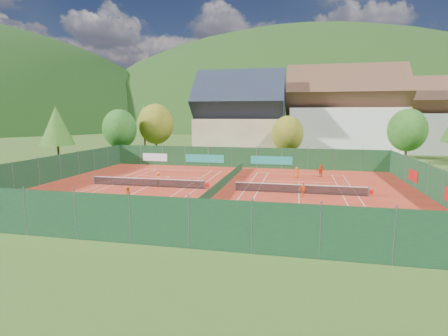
% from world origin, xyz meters
% --- Properties ---
extents(ground, '(600.00, 600.00, 0.00)m').
position_xyz_m(ground, '(0.00, 0.00, -0.02)').
color(ground, '#315119').
rests_on(ground, ground).
extents(clay_pad, '(40.00, 32.00, 0.01)m').
position_xyz_m(clay_pad, '(0.00, 0.00, 0.01)').
color(clay_pad, '#AE2D19').
rests_on(clay_pad, ground).
extents(court_markings_left, '(11.03, 23.83, 0.00)m').
position_xyz_m(court_markings_left, '(-8.00, 0.00, 0.01)').
color(court_markings_left, white).
rests_on(court_markings_left, ground).
extents(court_markings_right, '(11.03, 23.83, 0.00)m').
position_xyz_m(court_markings_right, '(8.00, 0.00, 0.01)').
color(court_markings_right, white).
rests_on(court_markings_right, ground).
extents(tennis_net_left, '(13.30, 0.10, 1.02)m').
position_xyz_m(tennis_net_left, '(-7.85, 0.00, 0.51)').
color(tennis_net_left, '#59595B').
rests_on(tennis_net_left, ground).
extents(tennis_net_right, '(13.30, 0.10, 1.02)m').
position_xyz_m(tennis_net_right, '(8.15, 0.00, 0.51)').
color(tennis_net_right, '#59595B').
rests_on(tennis_net_right, ground).
extents(court_divider, '(0.03, 28.80, 1.00)m').
position_xyz_m(court_divider, '(0.00, 0.00, 0.50)').
color(court_divider, '#15391E').
rests_on(court_divider, ground).
extents(fence_north, '(40.00, 0.10, 3.00)m').
position_xyz_m(fence_north, '(-0.46, 15.99, 1.47)').
color(fence_north, '#15391B').
rests_on(fence_north, ground).
extents(fence_south, '(40.00, 0.04, 3.00)m').
position_xyz_m(fence_south, '(0.00, -16.00, 1.50)').
color(fence_south, '#12341C').
rests_on(fence_south, ground).
extents(fence_west, '(0.04, 32.00, 3.00)m').
position_xyz_m(fence_west, '(-20.00, 0.00, 1.50)').
color(fence_west, '#14371E').
rests_on(fence_west, ground).
extents(fence_east, '(0.09, 32.00, 3.00)m').
position_xyz_m(fence_east, '(20.00, 0.05, 1.48)').
color(fence_east, '#163C20').
rests_on(fence_east, ground).
extents(chalet, '(16.20, 12.00, 16.00)m').
position_xyz_m(chalet, '(-3.00, 30.00, 6.62)').
color(chalet, beige).
rests_on(chalet, ground).
extents(hotel_block_a, '(21.60, 11.00, 17.25)m').
position_xyz_m(hotel_block_a, '(16.00, 36.00, 7.38)').
color(hotel_block_a, silver).
rests_on(hotel_block_a, ground).
extents(hotel_block_b, '(17.28, 10.00, 15.50)m').
position_xyz_m(hotel_block_b, '(30.00, 44.00, 6.62)').
color(hotel_block_b, silver).
rests_on(hotel_block_b, ground).
extents(tree_west_front, '(5.72, 5.72, 8.69)m').
position_xyz_m(tree_west_front, '(-22.00, 20.00, 5.39)').
color(tree_west_front, '#412717').
rests_on(tree_west_front, ground).
extents(tree_west_mid, '(6.44, 6.44, 9.78)m').
position_xyz_m(tree_west_mid, '(-18.00, 26.00, 6.07)').
color(tree_west_mid, '#412E17').
rests_on(tree_west_mid, ground).
extents(tree_west_back, '(5.60, 5.60, 10.00)m').
position_xyz_m(tree_west_back, '(-24.00, 34.00, 6.74)').
color(tree_west_back, '#422617').
rests_on(tree_west_back, ground).
extents(tree_center, '(5.01, 5.01, 7.60)m').
position_xyz_m(tree_center, '(6.00, 22.00, 4.72)').
color(tree_center, '#49301A').
rests_on(tree_center, ground).
extents(tree_east_front, '(5.72, 5.72, 8.69)m').
position_xyz_m(tree_east_front, '(24.00, 24.00, 5.39)').
color(tree_east_front, '#443018').
rests_on(tree_east_front, ground).
extents(tree_west_side, '(5.04, 5.04, 9.00)m').
position_xyz_m(tree_west_side, '(-28.00, 12.00, 6.06)').
color(tree_west_side, '#463019').
rests_on(tree_west_side, ground).
extents(tree_east_back, '(7.15, 7.15, 10.86)m').
position_xyz_m(tree_east_back, '(26.00, 40.00, 6.74)').
color(tree_east_back, '#4D371B').
rests_on(tree_east_back, ground).
extents(mountain_backdrop, '(820.00, 530.00, 242.00)m').
position_xyz_m(mountain_backdrop, '(28.54, 233.48, -39.64)').
color(mountain_backdrop, black).
rests_on(mountain_backdrop, ground).
extents(ball_hopper, '(0.34, 0.34, 0.80)m').
position_xyz_m(ball_hopper, '(10.54, -12.06, 0.56)').
color(ball_hopper, slate).
rests_on(ball_hopper, ground).
extents(loose_ball_0, '(0.07, 0.07, 0.07)m').
position_xyz_m(loose_ball_0, '(-6.76, -8.08, 0.03)').
color(loose_ball_0, '#CCD833').
rests_on(loose_ball_0, ground).
extents(loose_ball_1, '(0.07, 0.07, 0.07)m').
position_xyz_m(loose_ball_1, '(7.07, -8.71, 0.03)').
color(loose_ball_1, '#CCD833').
rests_on(loose_ball_1, ground).
extents(loose_ball_2, '(0.07, 0.07, 0.07)m').
position_xyz_m(loose_ball_2, '(1.53, 4.27, 0.03)').
color(loose_ball_2, '#CCD833').
rests_on(loose_ball_2, ground).
extents(loose_ball_3, '(0.07, 0.07, 0.07)m').
position_xyz_m(loose_ball_3, '(-3.44, 5.68, 0.03)').
color(loose_ball_3, '#CCD833').
rests_on(loose_ball_3, ground).
extents(loose_ball_4, '(0.07, 0.07, 0.07)m').
position_xyz_m(loose_ball_4, '(9.94, -2.32, 0.03)').
color(loose_ball_4, '#CCD833').
rests_on(loose_ball_4, ground).
extents(player_left_near, '(0.65, 0.52, 1.55)m').
position_xyz_m(player_left_near, '(-11.87, -10.47, 0.77)').
color(player_left_near, '#CA5D12').
rests_on(player_left_near, ground).
extents(player_left_mid, '(0.79, 0.68, 1.40)m').
position_xyz_m(player_left_mid, '(-6.70, -6.93, 0.70)').
color(player_left_mid, '#CD6012').
rests_on(player_left_mid, ground).
extents(player_left_far, '(1.12, 1.01, 1.51)m').
position_xyz_m(player_left_far, '(-7.07, 0.73, 0.76)').
color(player_left_far, orange).
rests_on(player_left_far, ground).
extents(player_right_near, '(0.88, 0.66, 1.38)m').
position_xyz_m(player_right_near, '(8.34, -1.43, 0.69)').
color(player_right_near, '#FD5D16').
rests_on(player_right_near, ground).
extents(player_right_far_a, '(0.80, 0.72, 1.37)m').
position_xyz_m(player_right_far_a, '(7.66, 8.80, 0.68)').
color(player_right_far_a, '#D35112').
rests_on(player_right_far_a, ground).
extents(player_right_far_b, '(1.42, 1.29, 1.57)m').
position_xyz_m(player_right_far_b, '(10.62, 10.33, 0.79)').
color(player_right_far_b, '#D64413').
rests_on(player_right_far_b, ground).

